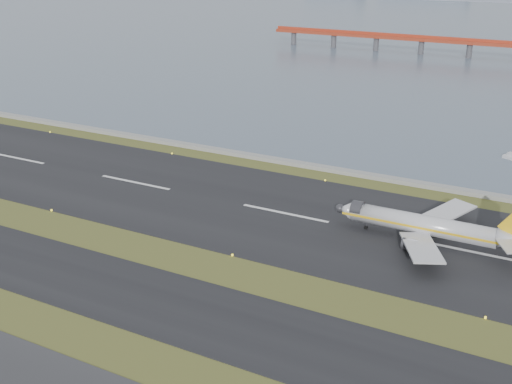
# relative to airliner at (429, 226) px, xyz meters

# --- Properties ---
(ground) EXTENTS (1000.00, 1000.00, 0.00)m
(ground) POSITION_rel_airliner_xyz_m (-30.43, -30.34, -3.46)
(ground) COLOR #3A4B1A
(ground) RESTS_ON ground
(taxiway_strip) EXTENTS (1000.00, 18.00, 0.10)m
(taxiway_strip) POSITION_rel_airliner_xyz_m (-30.43, -42.34, -3.41)
(taxiway_strip) COLOR black
(taxiway_strip) RESTS_ON ground
(runway_strip) EXTENTS (1000.00, 45.00, 0.10)m
(runway_strip) POSITION_rel_airliner_xyz_m (-30.43, -0.34, -3.41)
(runway_strip) COLOR black
(runway_strip) RESTS_ON ground
(seawall) EXTENTS (1000.00, 2.50, 1.00)m
(seawall) POSITION_rel_airliner_xyz_m (-30.43, 29.66, -2.96)
(seawall) COLOR gray
(seawall) RESTS_ON ground
(airliner) EXTENTS (38.52, 32.89, 12.80)m
(airliner) POSITION_rel_airliner_xyz_m (0.00, 0.00, 0.00)
(airliner) COLOR silver
(airliner) RESTS_ON ground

